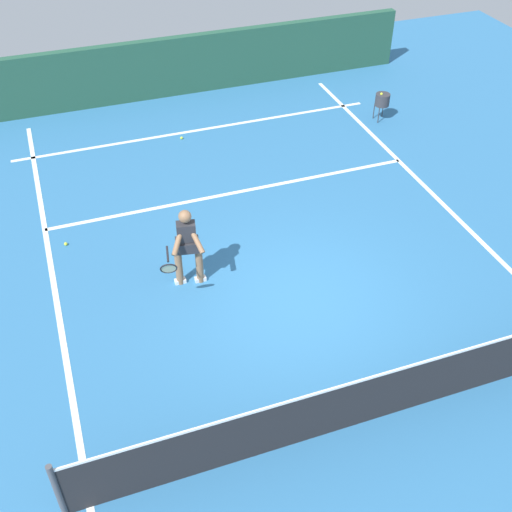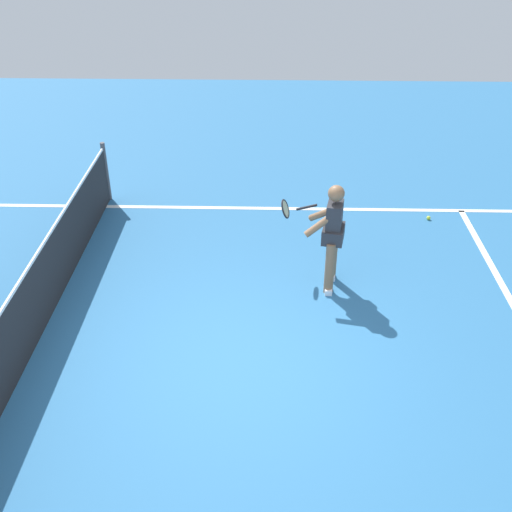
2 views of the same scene
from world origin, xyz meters
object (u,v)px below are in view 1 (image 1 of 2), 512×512
(tennis_player, at_px, (187,246))
(tennis_ball_near, at_px, (182,138))
(tennis_ball_mid, at_px, (66,244))
(ball_hopper, at_px, (382,100))

(tennis_player, distance_m, tennis_ball_near, 5.33)
(tennis_player, distance_m, tennis_ball_mid, 2.82)
(tennis_player, xyz_separation_m, tennis_ball_near, (-1.16, -5.13, -0.81))
(tennis_ball_mid, relative_size, ball_hopper, 0.09)
(tennis_player, relative_size, tennis_ball_mid, 23.48)
(tennis_ball_near, relative_size, tennis_ball_mid, 1.00)
(tennis_ball_near, height_order, tennis_ball_mid, same)
(tennis_player, height_order, tennis_ball_mid, tennis_player)
(tennis_ball_near, relative_size, ball_hopper, 0.09)
(tennis_ball_near, distance_m, ball_hopper, 5.09)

